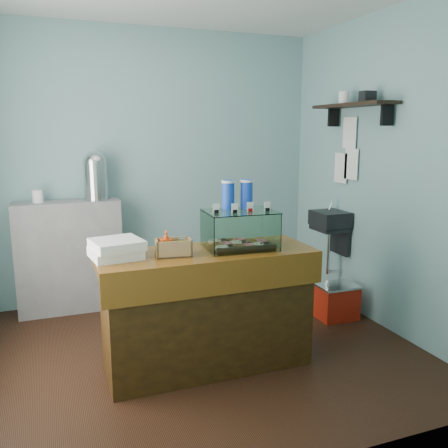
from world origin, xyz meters
name	(u,v)px	position (x,y,z in m)	size (l,w,h in m)	color
ground	(198,350)	(0.00, 0.00, 0.00)	(3.50, 3.50, 0.00)	black
room_shell	(198,139)	(0.03, 0.01, 1.71)	(3.54, 3.04, 2.82)	#7BB3B2
counter	(207,308)	(0.00, -0.25, 0.46)	(1.60, 0.60, 0.90)	#452A0D
back_shelf	(70,256)	(-0.90, 1.32, 0.55)	(1.00, 0.32, 1.10)	gray
display_case	(239,227)	(0.27, -0.22, 1.06)	(0.54, 0.41, 0.50)	#361F10
condiment_crate	(172,247)	(-0.27, -0.29, 0.97)	(0.27, 0.18, 0.18)	tan
pastry_boxes	(116,249)	(-0.64, -0.20, 0.96)	(0.38, 0.38, 0.13)	white
coffee_urn	(95,175)	(-0.61, 1.32, 1.35)	(0.26, 0.26, 0.48)	silver
red_cooler	(337,301)	(1.46, 0.19, 0.17)	(0.38, 0.30, 0.33)	red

